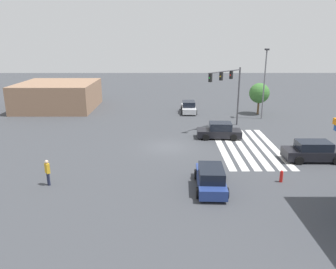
% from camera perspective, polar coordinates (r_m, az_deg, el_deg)
% --- Properties ---
extents(ground_plane, '(131.63, 131.63, 0.00)m').
position_cam_1_polar(ground_plane, '(30.20, 0.00, -2.18)').
color(ground_plane, '#3D3F44').
extents(crosswalk_markings, '(11.51, 5.35, 0.01)m').
position_cam_1_polar(crosswalk_markings, '(31.08, 13.60, -2.10)').
color(crosswalk_markings, silver).
rests_on(crosswalk_markings, ground_plane).
extents(traffic_signal_mast, '(4.06, 4.06, 6.56)m').
position_cam_1_polar(traffic_signal_mast, '(36.18, 10.65, 8.54)').
color(traffic_signal_mast, '#47474C').
rests_on(traffic_signal_mast, ground_plane).
extents(car_0, '(2.23, 4.44, 1.60)m').
position_cam_1_polar(car_0, '(33.06, 8.94, 0.61)').
color(car_0, black).
rests_on(car_0, ground_plane).
extents(car_1, '(2.20, 4.84, 1.63)m').
position_cam_1_polar(car_1, '(29.21, 24.02, -2.72)').
color(car_1, black).
rests_on(car_1, ground_plane).
extents(car_2, '(4.71, 2.15, 1.59)m').
position_cam_1_polar(car_2, '(22.02, 7.45, -7.56)').
color(car_2, navy).
rests_on(car_2, ground_plane).
extents(car_3, '(4.55, 2.07, 1.55)m').
position_cam_1_polar(car_3, '(44.07, 3.62, 4.75)').
color(car_3, silver).
rests_on(car_3, ground_plane).
extents(corner_building, '(10.26, 10.26, 3.68)m').
position_cam_1_polar(corner_building, '(48.94, -18.56, 6.45)').
color(corner_building, '#937056').
rests_on(corner_building, ground_plane).
extents(pedestrian, '(0.41, 0.41, 1.82)m').
position_cam_1_polar(pedestrian, '(23.68, -20.24, -5.99)').
color(pedestrian, '#232842').
rests_on(pedestrian, ground_plane).
extents(street_light_pole_a, '(0.80, 0.36, 8.46)m').
position_cam_1_polar(street_light_pole_a, '(41.56, 16.48, 9.44)').
color(street_light_pole_a, slate).
rests_on(street_light_pole_a, ground_plane).
extents(tree_corner_a, '(2.59, 2.59, 4.08)m').
position_cam_1_polar(tree_corner_a, '(44.32, 15.62, 6.95)').
color(tree_corner_a, brown).
rests_on(tree_corner_a, ground_plane).
extents(fire_hydrant, '(0.22, 0.22, 0.86)m').
position_cam_1_polar(fire_hydrant, '(24.26, 19.13, -6.88)').
color(fire_hydrant, red).
rests_on(fire_hydrant, ground_plane).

